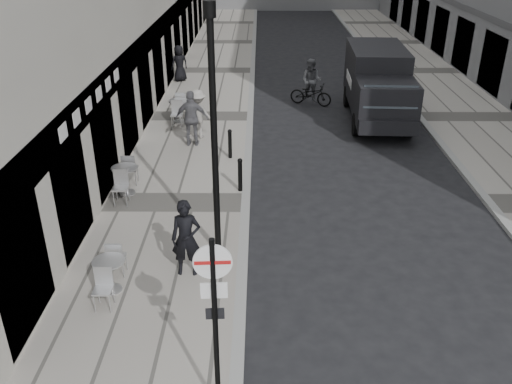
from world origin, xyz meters
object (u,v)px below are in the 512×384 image
sign_post (215,307)px  cyclist (311,87)px  lamppost (214,125)px  panel_van (378,81)px  walking_man (186,238)px

sign_post → cyclist: size_ratio=1.62×
lamppost → panel_van: bearing=60.8°
panel_van → sign_post: bearing=-106.8°
lamppost → panel_van: 11.91m
walking_man → lamppost: bearing=54.0°
walking_man → panel_van: (6.36, 11.18, 0.53)m
sign_post → cyclist: sign_post is taller
lamppost → panel_van: size_ratio=0.97×
panel_van → lamppost: bearing=-116.2°
sign_post → walking_man: bearing=100.7°
sign_post → lamppost: lamppost is taller
walking_man → lamppost: lamppost is taller
panel_van → cyclist: bearing=146.5°
panel_van → cyclist: 3.19m
lamppost → cyclist: size_ratio=2.87×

